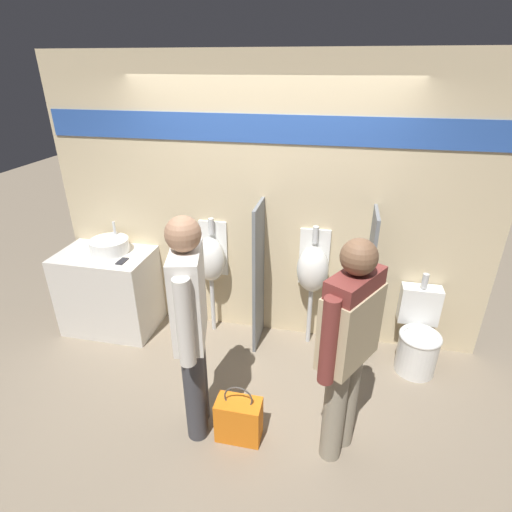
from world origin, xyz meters
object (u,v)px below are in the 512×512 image
at_px(sink_basin, 110,246).
at_px(toilet, 418,338).
at_px(urinal_far, 313,269).
at_px(cell_phone, 122,261).
at_px(person_with_lanyard, 191,324).
at_px(shopping_bag, 239,419).
at_px(person_in_vest, 348,340).
at_px(urinal_near_counter, 211,259).

height_order(sink_basin, toilet, sink_basin).
bearing_deg(urinal_far, cell_phone, -170.55).
bearing_deg(cell_phone, urinal_far, 9.45).
xyz_separation_m(sink_basin, person_with_lanyard, (1.29, -1.13, 0.03)).
bearing_deg(person_with_lanyard, shopping_bag, -112.23).
bearing_deg(toilet, shopping_bag, -141.25).
bearing_deg(toilet, urinal_far, 170.89).
distance_m(toilet, person_in_vest, 1.44).
height_order(urinal_near_counter, shopping_bag, urinal_near_counter).
xyz_separation_m(person_in_vest, shopping_bag, (-0.73, -0.06, -0.80)).
bearing_deg(cell_phone, person_in_vest, -23.73).
xyz_separation_m(sink_basin, toilet, (3.04, -0.04, -0.63)).
height_order(sink_basin, person_in_vest, person_in_vest).
bearing_deg(sink_basin, person_with_lanyard, -41.40).
distance_m(sink_basin, toilet, 3.10).
bearing_deg(person_in_vest, sink_basin, 95.51).
bearing_deg(toilet, sink_basin, 179.19).
xyz_separation_m(toilet, person_with_lanyard, (-1.75, -1.09, 0.66)).
height_order(cell_phone, urinal_far, urinal_far).
relative_size(toilet, shopping_bag, 1.78).
bearing_deg(cell_phone, toilet, 2.80).
bearing_deg(sink_basin, urinal_near_counter, 6.66).
bearing_deg(urinal_near_counter, person_in_vest, -42.78).
distance_m(sink_basin, person_in_vest, 2.60).
height_order(urinal_far, shopping_bag, urinal_far).
bearing_deg(urinal_near_counter, sink_basin, -173.34).
height_order(toilet, person_with_lanyard, person_with_lanyard).
bearing_deg(toilet, person_in_vest, -122.71).
distance_m(urinal_far, shopping_bag, 1.50).
height_order(person_in_vest, person_with_lanyard, person_with_lanyard).
height_order(toilet, shopping_bag, toilet).
xyz_separation_m(urinal_far, shopping_bag, (-0.40, -1.30, -0.65)).
relative_size(sink_basin, person_with_lanyard, 0.22).
bearing_deg(shopping_bag, urinal_near_counter, 115.04).
relative_size(sink_basin, person_in_vest, 0.23).
height_order(cell_phone, toilet, toilet).
bearing_deg(urinal_far, shopping_bag, -107.31).
distance_m(cell_phone, toilet, 2.87).
bearing_deg(sink_basin, person_in_vest, -25.35).
xyz_separation_m(person_in_vest, person_with_lanyard, (-1.06, -0.02, -0.01)).
bearing_deg(person_in_vest, toilet, -1.85).
bearing_deg(person_in_vest, urinal_far, 45.51).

